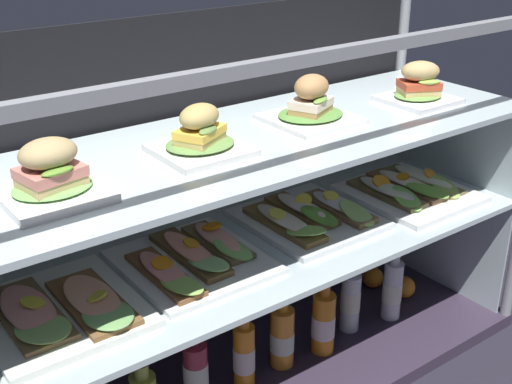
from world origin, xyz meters
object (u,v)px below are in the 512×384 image
Objects in this scene: plated_roll_sandwich_right_of_center at (51,177)px; juice_bottle_front_second at (350,300)px; juice_bottle_tucked_behind at (196,373)px; open_sandwich_tray_right_of_center at (309,216)px; juice_bottle_back_right at (282,336)px; juice_bottle_front_left_end at (323,322)px; open_sandwich_tray_near_right_corner at (409,190)px; orange_fruit_beside_bottles at (404,287)px; open_sandwich_tray_mid_left at (194,259)px; plated_roll_sandwich_far_right at (200,137)px; plated_roll_sandwich_far_left at (311,106)px; juice_bottle_front_middle at (244,355)px; orange_fruit_near_left_post at (373,277)px; juice_bottle_near_post at (392,289)px; open_sandwich_tray_mid_right at (61,310)px; plated_roll_sandwich_center at (419,87)px.

juice_bottle_front_second is (0.85, 0.03, -0.61)m from plated_roll_sandwich_right_of_center.
open_sandwich_tray_right_of_center is at bearing 5.07° from juice_bottle_tucked_behind.
juice_bottle_front_left_end is at bearing -9.47° from juice_bottle_back_right.
open_sandwich_tray_near_right_corner is 4.87× the size of orange_fruit_beside_bottles.
juice_bottle_back_right is (0.25, -0.03, -0.31)m from open_sandwich_tray_mid_left.
plated_roll_sandwich_far_right is 0.92× the size of plated_roll_sandwich_far_left.
open_sandwich_tray_mid_left is 4.92× the size of orange_fruit_beside_bottles.
juice_bottle_front_middle reaches higher than orange_fruit_near_left_post.
plated_roll_sandwich_far_left is 0.60× the size of open_sandwich_tray_mid_left.
orange_fruit_beside_bottles is at bearing 24.07° from juice_bottle_near_post.
plated_roll_sandwich_far_left reaches higher than open_sandwich_tray_mid_right.
juice_bottle_back_right is at bearing 170.53° from juice_bottle_front_left_end.
open_sandwich_tray_mid_right reaches higher than juice_bottle_back_right.
orange_fruit_near_left_post is at bearing 15.21° from juice_bottle_back_right.
juice_bottle_near_post is (0.68, -0.02, 0.00)m from juice_bottle_tucked_behind.
open_sandwich_tray_mid_left is at bearing 175.50° from juice_bottle_near_post.
plated_roll_sandwich_far_left is 0.90× the size of juice_bottle_tucked_behind.
juice_bottle_back_right is (0.59, -0.01, -0.31)m from open_sandwich_tray_mid_right.
plated_roll_sandwich_center reaches higher than orange_fruit_near_left_post.
plated_roll_sandwich_right_of_center is 0.79× the size of juice_bottle_front_second.
orange_fruit_beside_bottles is (1.11, 0.05, -0.68)m from plated_roll_sandwich_right_of_center.
open_sandwich_tray_right_of_center is at bearing 17.95° from juice_bottle_back_right.
juice_bottle_near_post is 3.27× the size of orange_fruit_beside_bottles.
plated_roll_sandwich_far_right is at bearing 0.73° from open_sandwich_tray_mid_right.
juice_bottle_front_left_end reaches higher than juice_bottle_back_right.
plated_roll_sandwich_center reaches higher than open_sandwich_tray_near_right_corner.
juice_bottle_near_post is (0.29, -0.06, -0.31)m from open_sandwich_tray_right_of_center.
plated_roll_sandwich_center is 0.69m from orange_fruit_near_left_post.
plated_roll_sandwich_far_left reaches higher than orange_fruit_beside_bottles.
open_sandwich_tray_near_right_corner is at bearing -2.56° from open_sandwich_tray_mid_left.
plated_roll_sandwich_far_left is 0.30m from open_sandwich_tray_right_of_center.
open_sandwich_tray_mid_left is 1.01× the size of open_sandwich_tray_right_of_center.
open_sandwich_tray_right_of_center is 4.87× the size of orange_fruit_beside_bottles.
open_sandwich_tray_mid_left is (0.33, 0.05, -0.31)m from plated_roll_sandwich_right_of_center.
open_sandwich_tray_near_right_corner is at bearing 19.47° from juice_bottle_near_post.
plated_roll_sandwich_center is 1.09m from open_sandwich_tray_mid_right.
open_sandwich_tray_mid_right is 1.00× the size of open_sandwich_tray_mid_left.
juice_bottle_back_right is at bearing -178.04° from juice_bottle_front_second.
orange_fruit_beside_bottles is at bearing 27.97° from open_sandwich_tray_near_right_corner.
open_sandwich_tray_right_of_center is at bearing 179.16° from orange_fruit_beside_bottles.
plated_roll_sandwich_right_of_center is 0.85m from juice_bottle_back_right.
juice_bottle_front_left_end is (-0.33, -0.02, -0.62)m from plated_roll_sandwich_center.
plated_roll_sandwich_far_right reaches higher than juice_bottle_back_right.
plated_roll_sandwich_right_of_center reaches higher than plated_roll_sandwich_far_right.
juice_bottle_front_middle is (-0.60, -0.01, -0.31)m from open_sandwich_tray_near_right_corner.
juice_bottle_front_left_end is (0.72, -0.03, -0.31)m from open_sandwich_tray_mid_right.
orange_fruit_beside_bottles is at bearing 3.45° from juice_bottle_back_right.
open_sandwich_tray_near_right_corner is 0.31m from juice_bottle_near_post.
open_sandwich_tray_mid_left is 0.83m from orange_fruit_near_left_post.
open_sandwich_tray_mid_left is 5.04× the size of orange_fruit_near_left_post.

